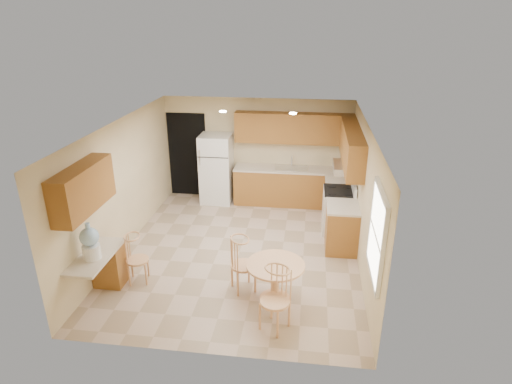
# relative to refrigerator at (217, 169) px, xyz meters

# --- Properties ---
(floor) EXTENTS (5.50, 5.50, 0.00)m
(floor) POSITION_rel_refrigerator_xyz_m (0.95, -2.40, -0.84)
(floor) COLOR tan
(floor) RESTS_ON ground
(ceiling) EXTENTS (4.50, 5.50, 0.02)m
(ceiling) POSITION_rel_refrigerator_xyz_m (0.95, -2.40, 1.66)
(ceiling) COLOR white
(ceiling) RESTS_ON wall_back
(wall_back) EXTENTS (4.50, 0.02, 2.50)m
(wall_back) POSITION_rel_refrigerator_xyz_m (0.95, 0.35, 0.41)
(wall_back) COLOR beige
(wall_back) RESTS_ON floor
(wall_front) EXTENTS (4.50, 0.02, 2.50)m
(wall_front) POSITION_rel_refrigerator_xyz_m (0.95, -5.15, 0.41)
(wall_front) COLOR beige
(wall_front) RESTS_ON floor
(wall_left) EXTENTS (0.02, 5.50, 2.50)m
(wall_left) POSITION_rel_refrigerator_xyz_m (-1.30, -2.40, 0.41)
(wall_left) COLOR beige
(wall_left) RESTS_ON floor
(wall_right) EXTENTS (0.02, 5.50, 2.50)m
(wall_right) POSITION_rel_refrigerator_xyz_m (3.20, -2.40, 0.41)
(wall_right) COLOR beige
(wall_right) RESTS_ON floor
(doorway) EXTENTS (0.90, 0.02, 2.10)m
(doorway) POSITION_rel_refrigerator_xyz_m (-0.80, 0.34, 0.21)
(doorway) COLOR black
(doorway) RESTS_ON floor
(base_cab_back) EXTENTS (2.75, 0.60, 0.87)m
(base_cab_back) POSITION_rel_refrigerator_xyz_m (1.83, 0.05, -0.40)
(base_cab_back) COLOR #A16628
(base_cab_back) RESTS_ON floor
(counter_back) EXTENTS (2.75, 0.63, 0.04)m
(counter_back) POSITION_rel_refrigerator_xyz_m (1.83, 0.05, 0.05)
(counter_back) COLOR beige
(counter_back) RESTS_ON base_cab_back
(base_cab_right_a) EXTENTS (0.60, 0.59, 0.87)m
(base_cab_right_a) POSITION_rel_refrigerator_xyz_m (2.90, -0.54, -0.40)
(base_cab_right_a) COLOR #A16628
(base_cab_right_a) RESTS_ON floor
(counter_right_a) EXTENTS (0.63, 0.59, 0.04)m
(counter_right_a) POSITION_rel_refrigerator_xyz_m (2.90, -0.54, 0.05)
(counter_right_a) COLOR beige
(counter_right_a) RESTS_ON base_cab_right_a
(base_cab_right_b) EXTENTS (0.60, 0.80, 0.87)m
(base_cab_right_b) POSITION_rel_refrigerator_xyz_m (2.90, -2.00, -0.40)
(base_cab_right_b) COLOR #A16628
(base_cab_right_b) RESTS_ON floor
(counter_right_b) EXTENTS (0.63, 0.80, 0.04)m
(counter_right_b) POSITION_rel_refrigerator_xyz_m (2.90, -2.00, 0.05)
(counter_right_b) COLOR beige
(counter_right_b) RESTS_ON base_cab_right_b
(upper_cab_back) EXTENTS (2.75, 0.33, 0.70)m
(upper_cab_back) POSITION_rel_refrigerator_xyz_m (1.83, 0.19, 1.01)
(upper_cab_back) COLOR #A16628
(upper_cab_back) RESTS_ON wall_back
(upper_cab_right) EXTENTS (0.33, 2.42, 0.70)m
(upper_cab_right) POSITION_rel_refrigerator_xyz_m (3.04, -1.19, 1.01)
(upper_cab_right) COLOR #A16628
(upper_cab_right) RESTS_ON wall_right
(upper_cab_left) EXTENTS (0.33, 1.40, 0.70)m
(upper_cab_left) POSITION_rel_refrigerator_xyz_m (-1.13, -4.00, 1.01)
(upper_cab_left) COLOR #A16628
(upper_cab_left) RESTS_ON wall_left
(sink) EXTENTS (0.78, 0.44, 0.01)m
(sink) POSITION_rel_refrigerator_xyz_m (1.80, 0.05, 0.07)
(sink) COLOR silver
(sink) RESTS_ON counter_back
(range_hood) EXTENTS (0.50, 0.76, 0.14)m
(range_hood) POSITION_rel_refrigerator_xyz_m (2.95, -1.22, 0.58)
(range_hood) COLOR silver
(range_hood) RESTS_ON upper_cab_right
(desk_pedestal) EXTENTS (0.48, 0.42, 0.72)m
(desk_pedestal) POSITION_rel_refrigerator_xyz_m (-1.05, -3.72, -0.48)
(desk_pedestal) COLOR #A16628
(desk_pedestal) RESTS_ON floor
(desk_top) EXTENTS (0.50, 1.20, 0.04)m
(desk_top) POSITION_rel_refrigerator_xyz_m (-1.05, -4.10, -0.09)
(desk_top) COLOR beige
(desk_top) RESTS_ON desk_pedestal
(window) EXTENTS (0.06, 1.12, 1.30)m
(window) POSITION_rel_refrigerator_xyz_m (3.18, -4.25, 0.66)
(window) COLOR white
(window) RESTS_ON wall_right
(can_light_a) EXTENTS (0.14, 0.14, 0.02)m
(can_light_a) POSITION_rel_refrigerator_xyz_m (0.45, -1.20, 1.65)
(can_light_a) COLOR white
(can_light_a) RESTS_ON ceiling
(can_light_b) EXTENTS (0.14, 0.14, 0.02)m
(can_light_b) POSITION_rel_refrigerator_xyz_m (1.85, -1.20, 1.65)
(can_light_b) COLOR white
(can_light_b) RESTS_ON ceiling
(refrigerator) EXTENTS (0.74, 0.72, 1.67)m
(refrigerator) POSITION_rel_refrigerator_xyz_m (0.00, 0.00, 0.00)
(refrigerator) COLOR white
(refrigerator) RESTS_ON floor
(stove) EXTENTS (0.65, 0.76, 1.09)m
(stove) POSITION_rel_refrigerator_xyz_m (2.88, -1.22, -0.37)
(stove) COLOR white
(stove) RESTS_ON floor
(dining_table) EXTENTS (0.92, 0.92, 0.68)m
(dining_table) POSITION_rel_refrigerator_xyz_m (1.77, -3.86, -0.39)
(dining_table) COLOR #E1A570
(dining_table) RESTS_ON floor
(chair_table_a) EXTENTS (0.42, 0.54, 0.96)m
(chair_table_a) POSITION_rel_refrigerator_xyz_m (1.22, -3.70, -0.25)
(chair_table_a) COLOR #E1A570
(chair_table_a) RESTS_ON floor
(chair_table_b) EXTENTS (0.43, 0.49, 0.98)m
(chair_table_b) POSITION_rel_refrigerator_xyz_m (1.82, -4.60, -0.24)
(chair_table_b) COLOR #E1A570
(chair_table_b) RESTS_ON floor
(chair_desk) EXTENTS (0.38, 0.50, 0.87)m
(chair_desk) POSITION_rel_refrigerator_xyz_m (-0.60, -3.68, -0.31)
(chair_desk) COLOR #E1A570
(chair_desk) RESTS_ON floor
(water_crock) EXTENTS (0.29, 0.29, 0.60)m
(water_crock) POSITION_rel_refrigerator_xyz_m (-1.05, -4.19, 0.20)
(water_crock) COLOR white
(water_crock) RESTS_ON desk_top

